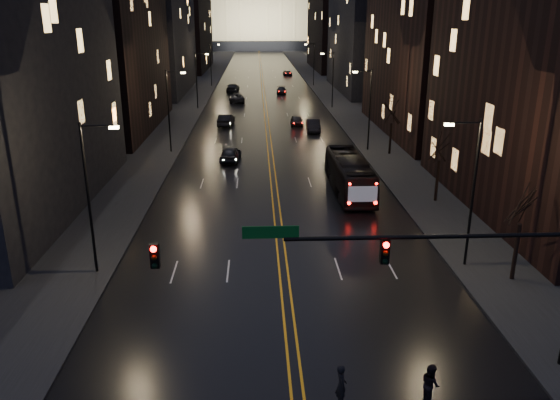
{
  "coord_description": "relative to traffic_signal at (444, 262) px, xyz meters",
  "views": [
    {
      "loc": [
        -1.49,
        -19.52,
        14.41
      ],
      "look_at": [
        -0.17,
        10.63,
        4.21
      ],
      "focal_mm": 35.0,
      "sensor_mm": 36.0,
      "label": 1
    }
  ],
  "objects": [
    {
      "name": "receding_car_a",
      "position": [
        0.07,
        51.04,
        -4.31
      ],
      "size": [
        1.89,
        4.87,
        1.58
      ],
      "primitive_type": "imported",
      "rotation": [
        0.0,
        0.0,
        -0.05
      ],
      "color": "black",
      "rests_on": "ground"
    },
    {
      "name": "building_right_dist",
      "position": [
        15.09,
        140.0,
        5.9
      ],
      "size": [
        12.0,
        40.0,
        22.0
      ],
      "primitive_type": "cube",
      "color": "black",
      "rests_on": "ground"
    },
    {
      "name": "building_right_mid",
      "position": [
        15.09,
        92.0,
        7.9
      ],
      "size": [
        12.0,
        34.0,
        26.0
      ],
      "primitive_type": "cube",
      "color": "black",
      "rests_on": "ground"
    },
    {
      "name": "sidewalk_left",
      "position": [
        -19.91,
        130.0,
        -5.02
      ],
      "size": [
        8.0,
        320.0,
        0.16
      ],
      "primitive_type": "cube",
      "color": "black",
      "rests_on": "ground"
    },
    {
      "name": "streetlamp_right_far",
      "position": [
        4.91,
        70.0,
        -0.02
      ],
      "size": [
        2.13,
        0.25,
        9.0
      ],
      "color": "black",
      "rests_on": "ground"
    },
    {
      "name": "oncoming_car_c",
      "position": [
        -10.82,
        77.23,
        -4.33
      ],
      "size": [
        3.0,
        5.76,
        1.55
      ],
      "primitive_type": "imported",
      "rotation": [
        0.0,
        0.0,
        3.22
      ],
      "color": "black",
      "rests_on": "ground"
    },
    {
      "name": "oncoming_car_b",
      "position": [
        -11.57,
        55.56,
        -4.28
      ],
      "size": [
        2.26,
        5.14,
        1.64
      ],
      "primitive_type": "imported",
      "rotation": [
        0.0,
        0.0,
        3.04
      ],
      "color": "black",
      "rests_on": "ground"
    },
    {
      "name": "tree_right_mid",
      "position": [
        7.09,
        22.0,
        -0.58
      ],
      "size": [
        2.4,
        2.4,
        6.65
      ],
      "color": "black",
      "rests_on": "ground"
    },
    {
      "name": "receding_car_c",
      "position": [
        -2.44,
        87.64,
        -4.43
      ],
      "size": [
        2.05,
        4.68,
        1.34
      ],
      "primitive_type": "imported",
      "rotation": [
        0.0,
        0.0,
        -0.04
      ],
      "color": "black",
      "rests_on": "ground"
    },
    {
      "name": "oncoming_car_d",
      "position": [
        -12.01,
        91.02,
        -4.28
      ],
      "size": [
        2.63,
        5.81,
        1.65
      ],
      "primitive_type": "imported",
      "rotation": [
        0.0,
        0.0,
        3.09
      ],
      "color": "black",
      "rests_on": "ground"
    },
    {
      "name": "building_left_mid",
      "position": [
        -26.91,
        54.0,
        8.9
      ],
      "size": [
        12.0,
        30.0,
        28.0
      ],
      "primitive_type": "cube",
      "color": "black",
      "rests_on": "ground"
    },
    {
      "name": "building_left_far",
      "position": [
        -26.91,
        92.0,
        4.9
      ],
      "size": [
        12.0,
        34.0,
        20.0
      ],
      "primitive_type": "cube",
      "color": "black",
      "rests_on": "ground"
    },
    {
      "name": "road",
      "position": [
        -5.91,
        130.0,
        -5.09
      ],
      "size": [
        20.0,
        320.0,
        0.02
      ],
      "primitive_type": "cube",
      "color": "black",
      "rests_on": "ground"
    },
    {
      "name": "streetlamp_right_dist",
      "position": [
        4.91,
        100.0,
        -0.02
      ],
      "size": [
        2.13,
        0.25,
        9.0
      ],
      "color": "black",
      "rests_on": "ground"
    },
    {
      "name": "receding_car_d",
      "position": [
        0.7,
        122.27,
        -4.49
      ],
      "size": [
        2.28,
        4.5,
        1.22
      ],
      "primitive_type": "imported",
      "rotation": [
        0.0,
        0.0,
        0.06
      ],
      "color": "black",
      "rests_on": "ground"
    },
    {
      "name": "streetlamp_right_mid",
      "position": [
        4.91,
        40.0,
        -0.02
      ],
      "size": [
        2.13,
        0.25,
        9.0
      ],
      "color": "black",
      "rests_on": "ground"
    },
    {
      "name": "streetlamp_right_near",
      "position": [
        4.91,
        10.0,
        -0.02
      ],
      "size": [
        2.13,
        0.25,
        9.0
      ],
      "color": "black",
      "rests_on": "ground"
    },
    {
      "name": "traffic_signal",
      "position": [
        0.0,
        0.0,
        0.0
      ],
      "size": [
        17.29,
        0.45,
        7.0
      ],
      "color": "black",
      "rests_on": "ground"
    },
    {
      "name": "receding_car_b",
      "position": [
        -1.82,
        55.17,
        -4.39
      ],
      "size": [
        1.82,
        4.24,
        1.43
      ],
      "primitive_type": "imported",
      "rotation": [
        0.0,
        0.0,
        -0.03
      ],
      "color": "black",
      "rests_on": "ground"
    },
    {
      "name": "center_line",
      "position": [
        -5.91,
        130.0,
        -5.08
      ],
      "size": [
        0.62,
        320.0,
        0.01
      ],
      "primitive_type": "cube",
      "color": "orange",
      "rests_on": "road"
    },
    {
      "name": "streetlamp_left_dist",
      "position": [
        -16.72,
        100.0,
        -0.02
      ],
      "size": [
        2.13,
        0.25,
        9.0
      ],
      "color": "black",
      "rests_on": "ground"
    },
    {
      "name": "tree_right_far",
      "position": [
        7.09,
        38.0,
        -0.58
      ],
      "size": [
        2.4,
        2.4,
        6.65
      ],
      "color": "black",
      "rests_on": "ground"
    },
    {
      "name": "streetlamp_left_near",
      "position": [
        -16.72,
        10.0,
        -0.02
      ],
      "size": [
        2.13,
        0.25,
        9.0
      ],
      "color": "black",
      "rests_on": "ground"
    },
    {
      "name": "streetlamp_left_mid",
      "position": [
        -16.72,
        40.0,
        -0.02
      ],
      "size": [
        2.13,
        0.25,
        9.0
      ],
      "color": "black",
      "rests_on": "ground"
    },
    {
      "name": "pedestrian_a",
      "position": [
        -4.27,
        -2.0,
        -4.21
      ],
      "size": [
        0.52,
        0.71,
        1.78
      ],
      "primitive_type": "imported",
      "rotation": [
        0.0,
        0.0,
        1.72
      ],
      "color": "black",
      "rests_on": "ground"
    },
    {
      "name": "sidewalk_right",
      "position": [
        8.09,
        130.0,
        -5.02
      ],
      "size": [
        8.0,
        320.0,
        0.16
      ],
      "primitive_type": "cube",
      "color": "black",
      "rests_on": "ground"
    },
    {
      "name": "capitol",
      "position": [
        -5.91,
        250.0,
        12.05
      ],
      "size": [
        90.0,
        50.0,
        58.5
      ],
      "color": "black",
      "rests_on": "ground"
    },
    {
      "name": "ground",
      "position": [
        -5.91,
        0.0,
        -5.1
      ],
      "size": [
        900.0,
        900.0,
        0.0
      ],
      "primitive_type": "plane",
      "color": "black",
      "rests_on": "ground"
    },
    {
      "name": "oncoming_car_a",
      "position": [
        -10.15,
        36.06,
        -4.31
      ],
      "size": [
        2.31,
        4.81,
        1.58
      ],
      "primitive_type": "imported",
      "rotation": [
        0.0,
        0.0,
        3.04
      ],
      "color": "black",
      "rests_on": "ground"
    },
    {
      "name": "bus",
      "position": [
        0.47,
        24.88,
        -3.53
      ],
      "size": [
        2.76,
        11.35,
        3.15
      ],
      "primitive_type": "imported",
      "rotation": [
        0.0,
        0.0,
        0.01
      ],
      "color": "black",
      "rests_on": "ground"
    },
    {
      "name": "streetlamp_left_far",
      "position": [
        -16.72,
        70.0,
        -0.02
      ],
      "size": [
        2.13,
        0.25,
        9.0
      ],
      "color": "black",
      "rests_on": "ground"
    },
    {
      "name": "pedestrian_b",
      "position": [
        -0.77,
        -2.0,
        -4.25
      ],
      "size": [
        0.61,
        0.9,
        1.7
      ],
      "primitive_type": "imported",
      "rotation": [
        0.0,
        0.0,
        1.78
      ],
      "color": "black",
      "rests_on": "ground"
    },
    {
      "name": "tree_right_near",
      "position": [
        7.09,
        8.0,
        -0.58
      ],
      "size": [
        2.4,
        2.4,
        6.65
      ],
      "color": "black",
      "rests_on": "ground"
    },
    {
      "name": "building_left_dist",
      "position": [
        -26.91,
        140.0,
        6.9
      ],
      "size": [
        12.0,
        40.0,
        24.0
      ],
      "primitive_type": "cube",
      "color": "black",
      "rests_on": "ground"
    }
  ]
}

